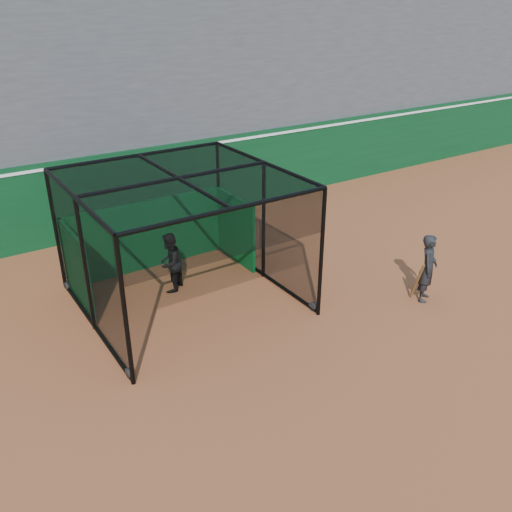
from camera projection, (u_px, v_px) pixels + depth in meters
ground at (297, 355)px, 11.22m from camera, size 120.00×120.00×0.00m
outfield_wall at (135, 187)px, 17.07m from camera, size 50.00×0.50×2.50m
grandstand at (84, 69)px, 18.53m from camera, size 50.00×7.85×8.95m
batting_cage at (182, 242)px, 12.60m from camera, size 4.65×4.67×3.10m
batter at (170, 263)px, 13.39m from camera, size 0.94×0.93×1.53m
on_deck_player at (428, 268)px, 12.93m from camera, size 0.74×0.69×1.70m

